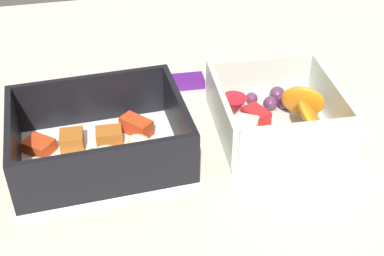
{
  "coord_description": "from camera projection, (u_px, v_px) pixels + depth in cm",
  "views": [
    {
      "loc": [
        -10.57,
        -45.13,
        37.36
      ],
      "look_at": [
        -1.02,
        -1.3,
        4.0
      ],
      "focal_mm": 49.67,
      "sensor_mm": 36.0,
      "label": 1
    }
  ],
  "objects": [
    {
      "name": "fruit_bowl",
      "position": [
        278.0,
        114.0,
        0.58
      ],
      "size": [
        13.68,
        14.33,
        5.7
      ],
      "rotation": [
        0.0,
        0.0,
        -0.05
      ],
      "color": "silver",
      "rests_on": "table_surface"
    },
    {
      "name": "candy_bar",
      "position": [
        176.0,
        82.0,
        0.66
      ],
      "size": [
        7.09,
        2.68,
        1.2
      ],
      "primitive_type": "cube",
      "rotation": [
        0.0,
        0.0,
        -0.04
      ],
      "color": "#51197A",
      "rests_on": "table_surface"
    },
    {
      "name": "pasta_container",
      "position": [
        101.0,
        143.0,
        0.54
      ],
      "size": [
        17.81,
        14.25,
        6.3
      ],
      "rotation": [
        0.0,
        0.0,
        0.05
      ],
      "color": "white",
      "rests_on": "table_surface"
    },
    {
      "name": "table_surface",
      "position": [
        199.0,
        142.0,
        0.59
      ],
      "size": [
        80.0,
        80.0,
        2.0
      ],
      "primitive_type": "cube",
      "color": "beige",
      "rests_on": "ground"
    }
  ]
}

